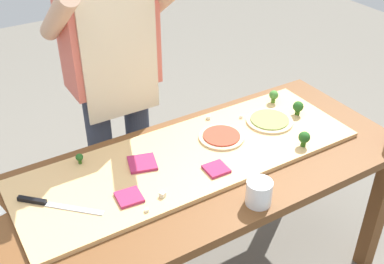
{
  "coord_description": "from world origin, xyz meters",
  "views": [
    {
      "loc": [
        -0.76,
        -1.29,
        1.92
      ],
      "look_at": [
        0.1,
        0.11,
        0.84
      ],
      "focal_mm": 44.69,
      "sensor_mm": 36.0,
      "label": 1
    }
  ],
  "objects_px": {
    "chefs_knife": "(48,203)",
    "pizza_slice_near_right": "(142,163)",
    "pizza_whole_tomato_red": "(221,137)",
    "cheese_crumble_b": "(147,210)",
    "pizza_whole_pesto_green": "(270,121)",
    "cheese_crumble_d": "(241,116)",
    "pizza_slice_far_left": "(129,197)",
    "cook_center": "(113,65)",
    "broccoli_floret_front_right": "(79,158)",
    "pizza_slice_center": "(216,169)",
    "flour_cup": "(259,194)",
    "broccoli_floret_front_mid": "(298,107)",
    "broccoli_floret_front_left": "(304,138)",
    "broccoli_floret_back_left": "(274,95)",
    "cheese_crumble_c": "(208,117)",
    "prep_table": "(186,190)",
    "cheese_crumble_a": "(163,194)"
  },
  "relations": [
    {
      "from": "pizza_slice_far_left",
      "to": "broccoli_floret_front_right",
      "type": "distance_m",
      "value": 0.31
    },
    {
      "from": "chefs_knife",
      "to": "cheese_crumble_d",
      "type": "xyz_separation_m",
      "value": [
        0.94,
        0.12,
        0.0
      ]
    },
    {
      "from": "pizza_slice_center",
      "to": "cook_center",
      "type": "distance_m",
      "value": 0.68
    },
    {
      "from": "broccoli_floret_front_left",
      "to": "cheese_crumble_d",
      "type": "xyz_separation_m",
      "value": [
        -0.09,
        0.32,
        -0.03
      ]
    },
    {
      "from": "pizza_whole_tomato_red",
      "to": "cheese_crumble_b",
      "type": "distance_m",
      "value": 0.54
    },
    {
      "from": "pizza_whole_pesto_green",
      "to": "cheese_crumble_c",
      "type": "xyz_separation_m",
      "value": [
        -0.22,
        0.17,
        0.0
      ]
    },
    {
      "from": "cheese_crumble_c",
      "to": "flour_cup",
      "type": "height_order",
      "value": "flour_cup"
    },
    {
      "from": "cheese_crumble_a",
      "to": "pizza_whole_pesto_green",
      "type": "bearing_deg",
      "value": 16.56
    },
    {
      "from": "broccoli_floret_back_left",
      "to": "flour_cup",
      "type": "bearing_deg",
      "value": -133.66
    },
    {
      "from": "broccoli_floret_front_mid",
      "to": "cook_center",
      "type": "bearing_deg",
      "value": 146.16
    },
    {
      "from": "pizza_slice_far_left",
      "to": "cheese_crumble_c",
      "type": "relative_size",
      "value": 5.53
    },
    {
      "from": "pizza_slice_center",
      "to": "cook_center",
      "type": "xyz_separation_m",
      "value": [
        -0.14,
        0.62,
        0.23
      ]
    },
    {
      "from": "pizza_whole_tomato_red",
      "to": "pizza_slice_center",
      "type": "relative_size",
      "value": 2.25
    },
    {
      "from": "broccoli_floret_back_left",
      "to": "pizza_slice_center",
      "type": "bearing_deg",
      "value": -150.67
    },
    {
      "from": "pizza_whole_tomato_red",
      "to": "flour_cup",
      "type": "height_order",
      "value": "flour_cup"
    },
    {
      "from": "broccoli_floret_front_left",
      "to": "flour_cup",
      "type": "bearing_deg",
      "value": -155.61
    },
    {
      "from": "pizza_whole_pesto_green",
      "to": "cheese_crumble_d",
      "type": "distance_m",
      "value": 0.13
    },
    {
      "from": "broccoli_floret_front_left",
      "to": "pizza_whole_pesto_green",
      "type": "bearing_deg",
      "value": 90.21
    },
    {
      "from": "cheese_crumble_b",
      "to": "pizza_slice_far_left",
      "type": "bearing_deg",
      "value": 103.82
    },
    {
      "from": "cheese_crumble_a",
      "to": "pizza_slice_near_right",
      "type": "bearing_deg",
      "value": 83.79
    },
    {
      "from": "pizza_slice_far_left",
      "to": "broccoli_floret_front_left",
      "type": "distance_m",
      "value": 0.77
    },
    {
      "from": "chefs_knife",
      "to": "pizza_whole_pesto_green",
      "type": "relative_size",
      "value": 1.17
    },
    {
      "from": "pizza_whole_pesto_green",
      "to": "broccoli_floret_front_mid",
      "type": "bearing_deg",
      "value": -5.78
    },
    {
      "from": "chefs_knife",
      "to": "cheese_crumble_d",
      "type": "height_order",
      "value": "chefs_knife"
    },
    {
      "from": "pizza_whole_pesto_green",
      "to": "broccoli_floret_front_mid",
      "type": "height_order",
      "value": "broccoli_floret_front_mid"
    },
    {
      "from": "pizza_slice_far_left",
      "to": "broccoli_floret_back_left",
      "type": "bearing_deg",
      "value": 16.93
    },
    {
      "from": "cook_center",
      "to": "pizza_slice_near_right",
      "type": "bearing_deg",
      "value": -101.11
    },
    {
      "from": "pizza_slice_center",
      "to": "cook_center",
      "type": "bearing_deg",
      "value": 103.09
    },
    {
      "from": "broccoli_floret_front_left",
      "to": "broccoli_floret_back_left",
      "type": "relative_size",
      "value": 1.08
    },
    {
      "from": "chefs_knife",
      "to": "pizza_slice_far_left",
      "type": "relative_size",
      "value": 2.75
    },
    {
      "from": "pizza_slice_far_left",
      "to": "cook_center",
      "type": "xyz_separation_m",
      "value": [
        0.22,
        0.6,
        0.23
      ]
    },
    {
      "from": "pizza_whole_pesto_green",
      "to": "cheese_crumble_b",
      "type": "distance_m",
      "value": 0.78
    },
    {
      "from": "chefs_knife",
      "to": "broccoli_floret_front_left",
      "type": "distance_m",
      "value": 1.05
    },
    {
      "from": "broccoli_floret_front_left",
      "to": "cheese_crumble_d",
      "type": "height_order",
      "value": "broccoli_floret_front_left"
    },
    {
      "from": "pizza_whole_pesto_green",
      "to": "pizza_slice_far_left",
      "type": "xyz_separation_m",
      "value": [
        -0.77,
        -0.14,
        -0.0
      ]
    },
    {
      "from": "pizza_slice_far_left",
      "to": "cheese_crumble_b",
      "type": "xyz_separation_m",
      "value": [
        0.02,
        -0.09,
        0.0
      ]
    },
    {
      "from": "prep_table",
      "to": "pizza_slice_far_left",
      "type": "distance_m",
      "value": 0.3
    },
    {
      "from": "broccoli_floret_front_right",
      "to": "cheese_crumble_d",
      "type": "relative_size",
      "value": 3.47
    },
    {
      "from": "chefs_knife",
      "to": "cook_center",
      "type": "height_order",
      "value": "cook_center"
    },
    {
      "from": "flour_cup",
      "to": "cook_center",
      "type": "relative_size",
      "value": 0.06
    },
    {
      "from": "pizza_slice_near_right",
      "to": "flour_cup",
      "type": "relative_size",
      "value": 1.12
    },
    {
      "from": "chefs_knife",
      "to": "pizza_slice_near_right",
      "type": "height_order",
      "value": "chefs_knife"
    },
    {
      "from": "broccoli_floret_back_left",
      "to": "prep_table",
      "type": "bearing_deg",
      "value": -160.38
    },
    {
      "from": "cheese_crumble_b",
      "to": "pizza_slice_center",
      "type": "bearing_deg",
      "value": 11.36
    },
    {
      "from": "broccoli_floret_front_right",
      "to": "cook_center",
      "type": "height_order",
      "value": "cook_center"
    },
    {
      "from": "pizza_whole_pesto_green",
      "to": "prep_table",
      "type": "bearing_deg",
      "value": -169.4
    },
    {
      "from": "pizza_whole_tomato_red",
      "to": "pizza_slice_near_right",
      "type": "distance_m",
      "value": 0.37
    },
    {
      "from": "pizza_whole_tomato_red",
      "to": "cheese_crumble_b",
      "type": "bearing_deg",
      "value": -153.35
    },
    {
      "from": "pizza_slice_center",
      "to": "cheese_crumble_d",
      "type": "distance_m",
      "value": 0.41
    },
    {
      "from": "pizza_slice_center",
      "to": "broccoli_floret_front_left",
      "type": "relative_size",
      "value": 1.27
    }
  ]
}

